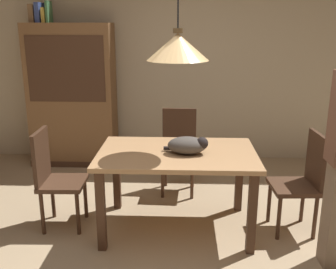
# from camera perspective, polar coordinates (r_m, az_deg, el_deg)

# --- Properties ---
(ground) EXTENTS (10.00, 10.00, 0.00)m
(ground) POSITION_cam_1_polar(r_m,az_deg,el_deg) (3.29, -1.67, -18.27)
(ground) COLOR tan
(back_wall) EXTENTS (6.40, 0.10, 2.90)m
(back_wall) POSITION_cam_1_polar(r_m,az_deg,el_deg) (5.38, 0.18, 11.74)
(back_wall) COLOR beige
(back_wall) RESTS_ON ground
(dining_table) EXTENTS (1.40, 0.90, 0.75)m
(dining_table) POSITION_cam_1_polar(r_m,az_deg,el_deg) (3.51, 1.32, -4.08)
(dining_table) COLOR tan
(dining_table) RESTS_ON ground
(chair_far_back) EXTENTS (0.42, 0.42, 0.93)m
(chair_far_back) POSITION_cam_1_polar(r_m,az_deg,el_deg) (4.38, 1.57, -1.81)
(chair_far_back) COLOR #472D1E
(chair_far_back) RESTS_ON ground
(chair_left_side) EXTENTS (0.41, 0.41, 0.93)m
(chair_left_side) POSITION_cam_1_polar(r_m,az_deg,el_deg) (3.75, -16.31, -5.66)
(chair_left_side) COLOR #472D1E
(chair_left_side) RESTS_ON ground
(chair_right_side) EXTENTS (0.42, 0.42, 0.93)m
(chair_right_side) POSITION_cam_1_polar(r_m,az_deg,el_deg) (3.72, 19.07, -6.07)
(chair_right_side) COLOR #472D1E
(chair_right_side) RESTS_ON ground
(cat_sleeping) EXTENTS (0.39, 0.22, 0.16)m
(cat_sleeping) POSITION_cam_1_polar(r_m,az_deg,el_deg) (3.41, 2.99, -1.55)
(cat_sleeping) COLOR #4C4742
(cat_sleeping) RESTS_ON dining_table
(pendant_lamp) EXTENTS (0.52, 0.52, 1.30)m
(pendant_lamp) POSITION_cam_1_polar(r_m,az_deg,el_deg) (3.30, 1.44, 12.69)
(pendant_lamp) COLOR #E5B775
(hutch_bookcase) EXTENTS (1.12, 0.45, 1.85)m
(hutch_bookcase) POSITION_cam_1_polar(r_m,az_deg,el_deg) (5.33, -13.71, 5.16)
(hutch_bookcase) COLOR brown
(hutch_bookcase) RESTS_ON ground
(book_brown_thick) EXTENTS (0.06, 0.24, 0.22)m
(book_brown_thick) POSITION_cam_1_polar(r_m,az_deg,el_deg) (5.37, -18.96, 16.35)
(book_brown_thick) COLOR brown
(book_brown_thick) RESTS_ON hutch_bookcase
(book_blue_wide) EXTENTS (0.06, 0.24, 0.24)m
(book_blue_wide) POSITION_cam_1_polar(r_m,az_deg,el_deg) (5.35, -18.19, 16.53)
(book_blue_wide) COLOR #384C93
(book_blue_wide) RESTS_ON hutch_bookcase
(book_yellow_short) EXTENTS (0.04, 0.20, 0.18)m
(book_yellow_short) POSITION_cam_1_polar(r_m,az_deg,el_deg) (5.32, -17.47, 16.27)
(book_yellow_short) COLOR gold
(book_yellow_short) RESTS_ON hutch_bookcase
(book_green_slim) EXTENTS (0.03, 0.20, 0.26)m
(book_green_slim) POSITION_cam_1_polar(r_m,az_deg,el_deg) (5.31, -16.97, 16.75)
(book_green_slim) COLOR #427A4C
(book_green_slim) RESTS_ON hutch_bookcase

